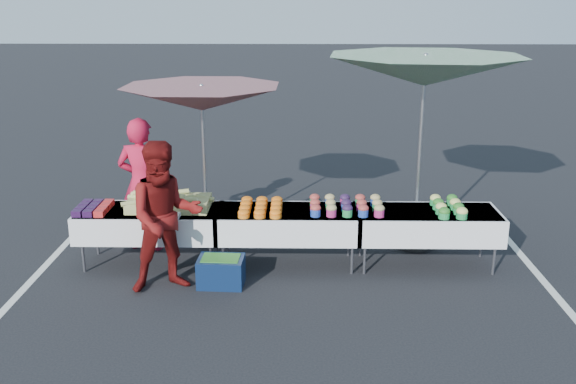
{
  "coord_description": "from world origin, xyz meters",
  "views": [
    {
      "loc": [
        0.13,
        -7.85,
        3.42
      ],
      "look_at": [
        0.0,
        0.0,
        1.0
      ],
      "focal_mm": 40.0,
      "sensor_mm": 36.0,
      "label": 1
    }
  ],
  "objects_px": {
    "umbrella_right": "(425,72)",
    "umbrella_left": "(202,99)",
    "table_left": "(150,222)",
    "customer": "(165,217)",
    "vendor": "(142,184)",
    "table_right": "(427,223)",
    "table_center": "(288,223)",
    "storage_bin": "(221,271)"
  },
  "relations": [
    {
      "from": "table_left",
      "to": "vendor",
      "type": "relative_size",
      "value": 1.0
    },
    {
      "from": "vendor",
      "to": "umbrella_right",
      "type": "bearing_deg",
      "value": -169.77
    },
    {
      "from": "umbrella_right",
      "to": "storage_bin",
      "type": "xyz_separation_m",
      "value": [
        -2.59,
        -1.31,
        -2.26
      ]
    },
    {
      "from": "customer",
      "to": "umbrella_left",
      "type": "relative_size",
      "value": 0.63
    },
    {
      "from": "vendor",
      "to": "umbrella_left",
      "type": "relative_size",
      "value": 0.63
    },
    {
      "from": "customer",
      "to": "umbrella_right",
      "type": "xyz_separation_m",
      "value": [
        3.22,
        1.41,
        1.53
      ]
    },
    {
      "from": "storage_bin",
      "to": "vendor",
      "type": "bearing_deg",
      "value": 137.94
    },
    {
      "from": "table_right",
      "to": "umbrella_right",
      "type": "height_order",
      "value": "umbrella_right"
    },
    {
      "from": "table_right",
      "to": "umbrella_left",
      "type": "relative_size",
      "value": 0.64
    },
    {
      "from": "table_left",
      "to": "customer",
      "type": "distance_m",
      "value": 0.9
    },
    {
      "from": "umbrella_right",
      "to": "umbrella_left",
      "type": "bearing_deg",
      "value": 177.26
    },
    {
      "from": "table_right",
      "to": "table_center",
      "type": "bearing_deg",
      "value": 180.0
    },
    {
      "from": "customer",
      "to": "storage_bin",
      "type": "xyz_separation_m",
      "value": [
        0.62,
        0.1,
        -0.73
      ]
    },
    {
      "from": "table_right",
      "to": "customer",
      "type": "height_order",
      "value": "customer"
    },
    {
      "from": "customer",
      "to": "umbrella_left",
      "type": "distance_m",
      "value": 1.94
    },
    {
      "from": "table_center",
      "to": "table_right",
      "type": "relative_size",
      "value": 1.0
    },
    {
      "from": "umbrella_right",
      "to": "table_right",
      "type": "bearing_deg",
      "value": -88.43
    },
    {
      "from": "umbrella_right",
      "to": "customer",
      "type": "bearing_deg",
      "value": -156.35
    },
    {
      "from": "table_left",
      "to": "table_right",
      "type": "bearing_deg",
      "value": 0.0
    },
    {
      "from": "storage_bin",
      "to": "umbrella_left",
      "type": "bearing_deg",
      "value": 107.39
    },
    {
      "from": "customer",
      "to": "table_left",
      "type": "bearing_deg",
      "value": 96.88
    },
    {
      "from": "table_right",
      "to": "customer",
      "type": "bearing_deg",
      "value": -166.94
    },
    {
      "from": "table_left",
      "to": "table_right",
      "type": "xyz_separation_m",
      "value": [
        3.6,
        0.0,
        0.0
      ]
    },
    {
      "from": "table_center",
      "to": "umbrella_left",
      "type": "xyz_separation_m",
      "value": [
        -1.18,
        0.8,
        1.48
      ]
    },
    {
      "from": "vendor",
      "to": "table_right",
      "type": "bearing_deg",
      "value": -179.61
    },
    {
      "from": "table_right",
      "to": "customer",
      "type": "distance_m",
      "value": 3.34
    },
    {
      "from": "table_left",
      "to": "storage_bin",
      "type": "bearing_deg",
      "value": -33.27
    },
    {
      "from": "umbrella_right",
      "to": "storage_bin",
      "type": "bearing_deg",
      "value": -153.22
    },
    {
      "from": "table_center",
      "to": "vendor",
      "type": "height_order",
      "value": "vendor"
    },
    {
      "from": "table_right",
      "to": "vendor",
      "type": "relative_size",
      "value": 1.0
    },
    {
      "from": "table_left",
      "to": "table_center",
      "type": "distance_m",
      "value": 1.8
    },
    {
      "from": "umbrella_left",
      "to": "umbrella_right",
      "type": "height_order",
      "value": "umbrella_right"
    },
    {
      "from": "umbrella_left",
      "to": "table_right",
      "type": "bearing_deg",
      "value": -15.01
    },
    {
      "from": "table_center",
      "to": "customer",
      "type": "distance_m",
      "value": 1.65
    },
    {
      "from": "vendor",
      "to": "customer",
      "type": "xyz_separation_m",
      "value": [
        0.58,
        -1.3,
        -0.01
      ]
    },
    {
      "from": "vendor",
      "to": "storage_bin",
      "type": "distance_m",
      "value": 1.85
    },
    {
      "from": "table_left",
      "to": "table_center",
      "type": "relative_size",
      "value": 1.0
    },
    {
      "from": "umbrella_left",
      "to": "storage_bin",
      "type": "distance_m",
      "value": 2.4
    },
    {
      "from": "table_center",
      "to": "table_right",
      "type": "bearing_deg",
      "value": 0.0
    },
    {
      "from": "table_left",
      "to": "customer",
      "type": "height_order",
      "value": "customer"
    },
    {
      "from": "table_center",
      "to": "vendor",
      "type": "xyz_separation_m",
      "value": [
        -2.01,
        0.55,
        0.35
      ]
    },
    {
      "from": "customer",
      "to": "table_right",
      "type": "bearing_deg",
      "value": -6.08
    }
  ]
}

